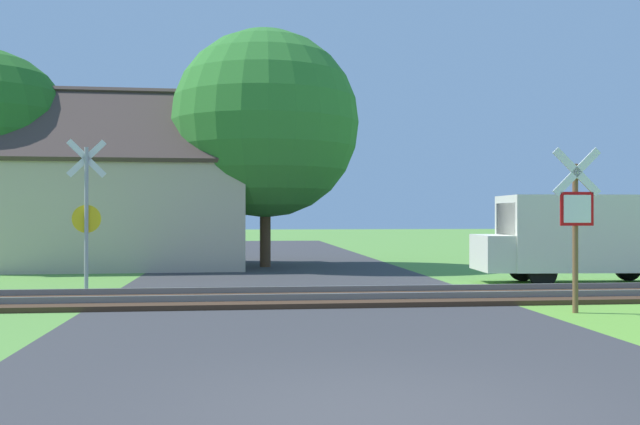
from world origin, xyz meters
name	(u,v)px	position (x,y,z in m)	size (l,w,h in m)	color
ground_plane	(382,417)	(0.00, 0.00, 0.00)	(160.00, 160.00, 0.00)	#5B933D
road_asphalt	(348,367)	(0.00, 2.00, 0.00)	(8.12, 80.00, 0.01)	#38383A
rail_track	(301,298)	(0.00, 8.37, 0.06)	(60.00, 2.60, 0.22)	#422D1E
stop_sign_near	(576,218)	(4.70, 5.98, 1.69)	(0.88, 0.16, 2.95)	brown
crossing_sign_far	(86,208)	(-4.70, 10.56, 1.91)	(0.87, 0.19, 3.47)	#9E9EA5
house	(122,209)	(-5.20, 18.38, 1.95)	(8.66, 6.00, 6.02)	#C6B293
tree_center	(265,124)	(-0.40, 17.96, 4.82)	(6.32, 6.32, 7.98)	#513823
mail_truck	(580,235)	(7.37, 11.18, 1.24)	(5.02, 2.21, 2.24)	silver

